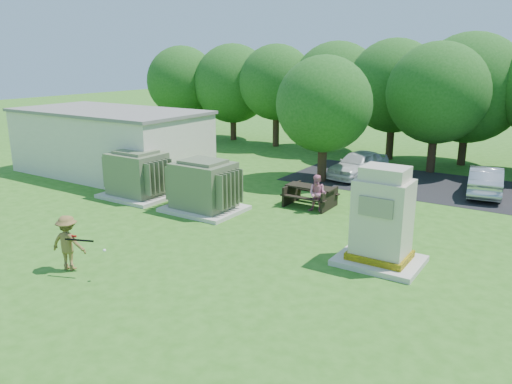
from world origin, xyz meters
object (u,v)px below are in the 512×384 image
Objects in this scene: transformer_left at (137,175)px; person_at_picnic at (317,194)px; person_by_generator at (404,228)px; generator_cabinet at (382,222)px; picnic_table at (310,194)px; batter at (68,243)px; car_white at (359,164)px; transformer_right at (204,187)px; car_silver_a at (485,181)px.

transformer_left is 7.92m from person_at_picnic.
transformer_left is 11.72m from person_by_generator.
person_at_picnic is (-3.82, 3.55, -0.54)m from generator_cabinet.
picnic_table is 1.23× the size of batter.
picnic_table is 5.88m from car_white.
transformer_right is at bearing -155.80° from person_at_picnic.
transformer_left is 0.75× the size of car_white.
transformer_left is at bearing 180.00° from transformer_right.
transformer_right is 4.51m from person_at_picnic.
transformer_right is 12.52m from car_silver_a.
transformer_left is at bearing -157.73° from picnic_table.
batter is at bearing -87.21° from transformer_right.
car_silver_a is at bearing 82.63° from generator_cabinet.
picnic_table is 0.88m from person_at_picnic.
transformer_left is 1.86× the size of person_by_generator.
picnic_table is at bearing -124.81° from batter.
generator_cabinet is 0.75× the size of car_silver_a.
car_white is at bearing 115.10° from generator_cabinet.
batter reaches higher than car_silver_a.
picnic_table is at bearing 130.04° from person_at_picnic.
picnic_table is 0.51× the size of car_silver_a.
picnic_table is 1.24× the size of person_by_generator.
person_at_picnic is at bearing -72.88° from car_white.
car_silver_a is (9.00, 8.69, -0.32)m from transformer_right.
car_silver_a is (5.98, -0.04, -0.04)m from car_white.
car_silver_a is (12.70, 8.69, -0.32)m from transformer_left.
transformer_left is 0.76× the size of car_silver_a.
person_by_generator reaches higher than car_white.
batter is at bearing -144.28° from generator_cabinet.
generator_cabinet is 5.25m from person_at_picnic.
generator_cabinet is 10.08m from car_silver_a.
car_white is (-4.69, 10.02, -0.61)m from generator_cabinet.
person_at_picnic is (3.57, 8.87, -0.06)m from batter.
transformer_right reaches higher than batter.
person_by_generator is (7.70, 6.57, -0.01)m from batter.
transformer_right is 6.61m from batter.
transformer_left is at bearing -76.10° from batter.
generator_cabinet is 0.74× the size of car_white.
transformer_left and transformer_right have the same top height.
generator_cabinet is at bearing -6.43° from transformer_left.
transformer_right reaches higher than person_by_generator.
transformer_right is at bearing 0.00° from transformer_left.
generator_cabinet is (7.71, -1.29, 0.33)m from transformer_right.
person_by_generator is at bearing -0.22° from transformer_right.
picnic_table is 1.32× the size of person_at_picnic.
picnic_table is at bearing 41.08° from transformer_right.
picnic_table is at bearing -6.25° from person_by_generator.
person_at_picnic is at bearing -129.38° from batter.
generator_cabinet reaches higher than person_by_generator.
transformer_right is at bearing 35.49° from car_silver_a.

